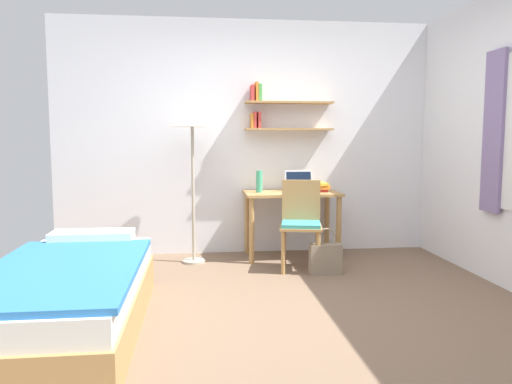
% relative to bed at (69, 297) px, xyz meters
% --- Properties ---
extents(ground_plane, '(5.28, 5.28, 0.00)m').
position_rel_bed_xyz_m(ground_plane, '(1.49, 0.24, -0.24)').
color(ground_plane, brown).
extents(wall_back, '(4.40, 0.27, 2.60)m').
position_rel_bed_xyz_m(wall_back, '(1.50, 2.26, 1.07)').
color(wall_back, white).
rests_on(wall_back, ground_plane).
extents(bed, '(0.95, 2.04, 0.54)m').
position_rel_bed_xyz_m(bed, '(0.00, 0.00, 0.00)').
color(bed, '#B2844C').
rests_on(bed, ground_plane).
extents(desk, '(1.02, 0.58, 0.72)m').
position_rel_bed_xyz_m(desk, '(1.87, 1.94, 0.35)').
color(desk, '#B2844C').
rests_on(desk, ground_plane).
extents(desk_chair, '(0.47, 0.46, 0.88)m').
position_rel_bed_xyz_m(desk_chair, '(1.87, 1.42, 0.25)').
color(desk_chair, '#B2844C').
rests_on(desk_chair, ground_plane).
extents(standing_lamp, '(0.44, 0.44, 1.63)m').
position_rel_bed_xyz_m(standing_lamp, '(0.81, 1.81, 1.21)').
color(standing_lamp, '#B2A893').
rests_on(standing_lamp, ground_plane).
extents(laptop, '(0.31, 0.24, 0.23)m').
position_rel_bed_xyz_m(laptop, '(1.97, 1.97, 0.54)').
color(laptop, '#B7BABF').
rests_on(laptop, desk).
extents(water_bottle, '(0.07, 0.07, 0.23)m').
position_rel_bed_xyz_m(water_bottle, '(1.52, 1.94, 0.60)').
color(water_bottle, '#42A87F').
rests_on(water_bottle, desk).
extents(book_stack, '(0.18, 0.24, 0.10)m').
position_rel_bed_xyz_m(book_stack, '(2.19, 1.95, 0.53)').
color(book_stack, '#D13D38').
rests_on(book_stack, desk).
extents(handbag, '(0.30, 0.12, 0.44)m').
position_rel_bed_xyz_m(handbag, '(2.07, 1.21, -0.08)').
color(handbag, gray).
rests_on(handbag, ground_plane).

